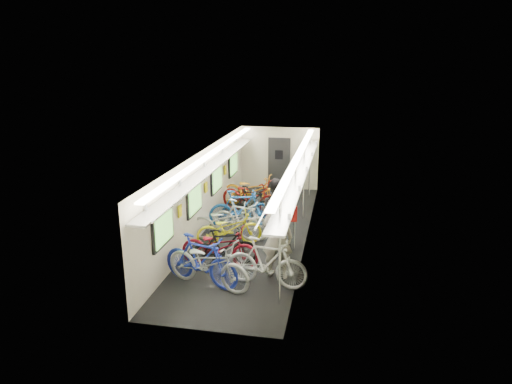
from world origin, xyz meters
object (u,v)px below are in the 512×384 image
at_px(bicycle_0, 208,263).
at_px(bicycle_1, 201,260).
at_px(passenger_mid, 276,212).
at_px(passenger_near, 277,237).
at_px(backpack, 291,214).

height_order(bicycle_0, bicycle_1, bicycle_1).
relative_size(bicycle_1, passenger_mid, 1.03).
distance_m(bicycle_1, passenger_near, 1.80).
bearing_deg(bicycle_1, bicycle_0, -89.28).
bearing_deg(bicycle_1, passenger_mid, -9.05).
relative_size(bicycle_0, bicycle_1, 1.09).
bearing_deg(backpack, bicycle_0, -147.17).
xyz_separation_m(bicycle_0, backpack, (1.64, 1.59, 0.73)).
relative_size(passenger_mid, backpack, 4.95).
height_order(bicycle_1, backpack, backpack).
bearing_deg(backpack, passenger_near, -116.46).
xyz_separation_m(bicycle_0, bicycle_1, (-0.19, 0.06, 0.03)).
bearing_deg(bicycle_0, bicycle_1, 90.87).
xyz_separation_m(passenger_near, backpack, (0.22, 0.82, 0.31)).
distance_m(bicycle_1, passenger_mid, 2.87).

